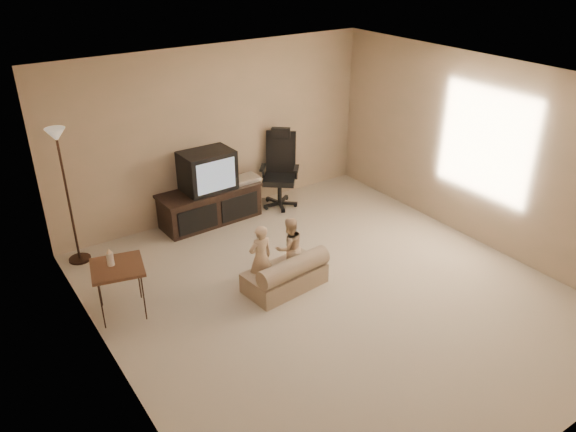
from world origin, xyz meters
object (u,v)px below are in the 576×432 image
side_table (117,268)px  toddler_left (261,258)px  office_chair (280,179)px  child_sofa (287,275)px  tv_stand (210,193)px  floor_lamp (62,167)px  toddler_right (289,247)px

side_table → toddler_left: size_ratio=0.98×
office_chair → child_sofa: (-1.24, -2.02, -0.24)m
toddler_left → side_table: bearing=-16.8°
office_chair → tv_stand: bearing=-144.4°
tv_stand → side_table: tv_stand is taller
tv_stand → floor_lamp: size_ratio=0.86×
side_table → toddler_left: (1.55, -0.46, -0.17)m
tv_stand → toddler_right: 1.87m
tv_stand → child_sofa: (-0.07, -2.10, -0.26)m
toddler_right → child_sofa: bearing=55.0°
floor_lamp → tv_stand: bearing=0.8°
side_table → child_sofa: bearing=-19.9°
side_table → toddler_right: (1.99, -0.41, -0.20)m
child_sofa → toddler_left: 0.39m
toddler_right → floor_lamp: bearing=-37.0°
tv_stand → child_sofa: bearing=-93.7°
floor_lamp → child_sofa: 3.01m
office_chair → side_table: office_chair is taller
office_chair → side_table: bearing=-116.1°
toddler_left → tv_stand: bearing=-99.5°
side_table → toddler_right: bearing=-11.7°
side_table → floor_lamp: size_ratio=0.46×
tv_stand → floor_lamp: (-1.94, -0.03, 0.86)m
office_chair → floor_lamp: (-3.12, 0.06, 0.88)m
office_chair → toddler_left: (-1.49, -1.83, -0.01)m
side_table → floor_lamp: (-0.08, 1.43, 0.72)m
office_chair → child_sofa: bearing=-81.9°
tv_stand → child_sofa: 2.12m
office_chair → toddler_right: size_ratio=1.53×
floor_lamp → child_sofa: floor_lamp is taller
tv_stand → toddler_right: size_ratio=1.97×
child_sofa → toddler_right: size_ratio=1.29×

